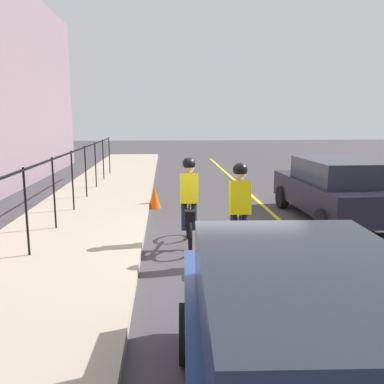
% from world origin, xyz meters
% --- Properties ---
extents(ground_plane, '(80.00, 80.00, 0.00)m').
position_xyz_m(ground_plane, '(0.00, 0.00, 0.00)').
color(ground_plane, '#3F3C40').
extents(lane_line_centre, '(36.00, 0.12, 0.01)m').
position_xyz_m(lane_line_centre, '(0.00, -1.60, 0.00)').
color(lane_line_centre, yellow).
rests_on(lane_line_centre, ground).
extents(sidewalk, '(40.00, 3.20, 0.15)m').
position_xyz_m(sidewalk, '(0.00, 3.40, 0.07)').
color(sidewalk, tan).
rests_on(sidewalk, ground).
extents(iron_fence, '(18.58, 0.04, 1.60)m').
position_xyz_m(iron_fence, '(1.00, 3.80, 1.33)').
color(iron_fence, black).
rests_on(iron_fence, sidewalk).
extents(cyclist_lead, '(1.71, 0.37, 1.83)m').
position_xyz_m(cyclist_lead, '(-1.05, 0.01, 0.91)').
color(cyclist_lead, black).
rests_on(cyclist_lead, ground).
extents(cyclist_follow, '(1.71, 0.37, 1.83)m').
position_xyz_m(cyclist_follow, '(-0.06, 0.86, 0.91)').
color(cyclist_follow, black).
rests_on(cyclist_follow, ground).
extents(patrol_sedan, '(4.44, 2.01, 1.58)m').
position_xyz_m(patrol_sedan, '(1.85, -2.96, 0.82)').
color(patrol_sedan, black).
rests_on(patrol_sedan, ground).
extents(parked_sedan_rear, '(4.47, 2.07, 1.58)m').
position_xyz_m(parked_sedan_rear, '(-5.55, 0.30, 0.82)').
color(parked_sedan_rear, navy).
rests_on(parked_sedan_rear, ground).
extents(traffic_cone_near, '(0.36, 0.36, 0.65)m').
position_xyz_m(traffic_cone_near, '(3.60, 1.65, 0.32)').
color(traffic_cone_near, '#F45207').
rests_on(traffic_cone_near, ground).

